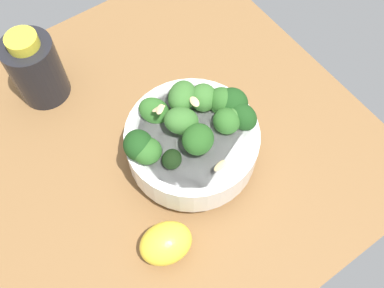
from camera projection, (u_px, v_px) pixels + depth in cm
name	position (u px, v px, depth cm)	size (l,w,h in cm)	color
ground_plane	(159.00, 147.00, 63.85)	(57.34, 57.34, 4.87)	brown
bowl_of_broccoli	(193.00, 138.00, 55.93)	(18.78, 17.47, 11.47)	white
lemon_wedge	(166.00, 243.00, 52.00)	(6.61, 5.21, 4.77)	yellow
bottle_tall	(36.00, 68.00, 61.09)	(7.36, 7.36, 11.79)	black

